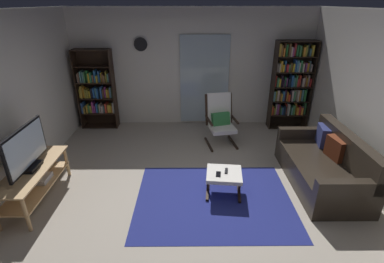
# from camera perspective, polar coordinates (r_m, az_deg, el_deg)

# --- Properties ---
(ground_plane) EXTENTS (7.02, 7.02, 0.00)m
(ground_plane) POSITION_cam_1_polar(r_m,az_deg,el_deg) (4.43, 0.36, -12.66)
(ground_plane) COLOR #ABA090
(wall_back) EXTENTS (5.60, 0.06, 2.60)m
(wall_back) POSITION_cam_1_polar(r_m,az_deg,el_deg) (6.58, 0.04, 12.45)
(wall_back) COLOR silver
(wall_back) RESTS_ON ground
(glass_door_panel) EXTENTS (1.10, 0.01, 2.00)m
(glass_door_panel) POSITION_cam_1_polar(r_m,az_deg,el_deg) (6.58, 2.51, 10.19)
(glass_door_panel) COLOR silver
(area_rug) EXTENTS (2.29, 1.78, 0.01)m
(area_rug) POSITION_cam_1_polar(r_m,az_deg,el_deg) (4.36, 4.37, -13.42)
(area_rug) COLOR navy
(area_rug) RESTS_ON ground
(tv_stand) EXTENTS (0.49, 1.39, 0.54)m
(tv_stand) POSITION_cam_1_polar(r_m,az_deg,el_deg) (4.75, -29.00, -8.21)
(tv_stand) COLOR tan
(tv_stand) RESTS_ON ground
(television) EXTENTS (0.20, 0.97, 0.62)m
(television) POSITION_cam_1_polar(r_m,az_deg,el_deg) (4.52, -30.29, -3.17)
(television) COLOR black
(television) RESTS_ON tv_stand
(bookshelf_near_tv) EXTENTS (0.81, 0.30, 1.78)m
(bookshelf_near_tv) POSITION_cam_1_polar(r_m,az_deg,el_deg) (6.79, -18.61, 7.74)
(bookshelf_near_tv) COLOR black
(bookshelf_near_tv) RESTS_ON ground
(bookshelf_near_sofa) EXTENTS (0.85, 0.30, 1.96)m
(bookshelf_near_sofa) POSITION_cam_1_polar(r_m,az_deg,el_deg) (6.73, 19.22, 9.05)
(bookshelf_near_sofa) COLOR black
(bookshelf_near_sofa) RESTS_ON ground
(leather_sofa) EXTENTS (0.91, 1.82, 0.85)m
(leather_sofa) POSITION_cam_1_polar(r_m,az_deg,el_deg) (5.02, 25.06, -6.29)
(leather_sofa) COLOR #2C251D
(leather_sofa) RESTS_ON ground
(lounge_armchair) EXTENTS (0.67, 0.74, 1.02)m
(lounge_armchair) POSITION_cam_1_polar(r_m,az_deg,el_deg) (5.78, 5.72, 2.66)
(lounge_armchair) COLOR black
(lounge_armchair) RESTS_ON ground
(ottoman) EXTENTS (0.57, 0.53, 0.37)m
(ottoman) POSITION_cam_1_polar(r_m,az_deg,el_deg) (4.34, 6.44, -8.91)
(ottoman) COLOR white
(ottoman) RESTS_ON ground
(tv_remote) EXTENTS (0.06, 0.15, 0.02)m
(tv_remote) POSITION_cam_1_polar(r_m,az_deg,el_deg) (4.33, 6.89, -7.84)
(tv_remote) COLOR black
(tv_remote) RESTS_ON ottoman
(cell_phone) EXTENTS (0.09, 0.15, 0.01)m
(cell_phone) POSITION_cam_1_polar(r_m,az_deg,el_deg) (4.25, 5.31, -8.52)
(cell_phone) COLOR black
(cell_phone) RESTS_ON ottoman
(wall_clock) EXTENTS (0.29, 0.03, 0.29)m
(wall_clock) POSITION_cam_1_polar(r_m,az_deg,el_deg) (6.50, -10.28, 16.85)
(wall_clock) COLOR silver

